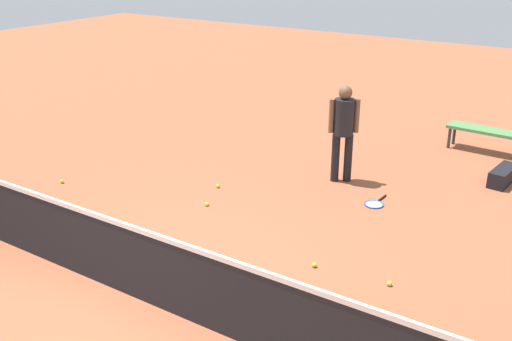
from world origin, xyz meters
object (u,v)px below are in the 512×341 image
object	(u,v)px
tennis_ball_baseline	(62,181)
courtside_bench	(487,132)
player_near_side	(344,126)
tennis_racket_near_player	(375,204)
tennis_ball_midcourt	(207,204)
tennis_ball_by_net	(314,265)
equipment_bag	(504,175)
tennis_ball_stray_left	(389,283)
tennis_ball_near_player	(218,186)

from	to	relation	value
tennis_ball_baseline	courtside_bench	distance (m)	8.07
player_near_side	tennis_racket_near_player	world-z (taller)	player_near_side
tennis_ball_midcourt	courtside_bench	world-z (taller)	courtside_bench
tennis_ball_by_net	equipment_bag	bearing A→B (deg)	-108.71
tennis_racket_near_player	tennis_ball_midcourt	size ratio (longest dim) A/B	9.00
tennis_ball_baseline	tennis_ball_stray_left	world-z (taller)	same
tennis_ball_baseline	equipment_bag	distance (m)	7.68
tennis_racket_near_player	tennis_ball_by_net	bearing A→B (deg)	91.93
tennis_ball_near_player	equipment_bag	xyz separation A→B (m)	(-4.04, -2.89, 0.11)
player_near_side	courtside_bench	xyz separation A→B (m)	(-1.78, -2.86, -0.59)
tennis_ball_by_net	tennis_ball_stray_left	world-z (taller)	same
tennis_ball_near_player	tennis_ball_by_net	size ratio (longest dim) A/B	1.00
tennis_ball_near_player	equipment_bag	distance (m)	4.97
tennis_ball_midcourt	tennis_ball_baseline	world-z (taller)	same
tennis_ball_stray_left	equipment_bag	bearing A→B (deg)	-96.49
tennis_ball_baseline	tennis_ball_stray_left	size ratio (longest dim) A/B	1.00
tennis_ball_by_net	tennis_ball_baseline	xyz separation A→B (m)	(4.98, -0.09, 0.00)
tennis_ball_baseline	equipment_bag	world-z (taller)	equipment_bag
tennis_racket_near_player	tennis_ball_stray_left	world-z (taller)	tennis_ball_stray_left
tennis_ball_by_net	tennis_racket_near_player	bearing A→B (deg)	-88.07
player_near_side	equipment_bag	xyz separation A→B (m)	(-2.42, -1.46, -0.87)
tennis_racket_near_player	tennis_ball_midcourt	bearing A→B (deg)	34.14
tennis_racket_near_player	courtside_bench	bearing A→B (deg)	-104.35
tennis_racket_near_player	courtside_bench	world-z (taller)	courtside_bench
courtside_bench	tennis_ball_near_player	bearing A→B (deg)	51.65
tennis_ball_midcourt	tennis_racket_near_player	bearing A→B (deg)	-145.86
tennis_ball_near_player	tennis_ball_by_net	bearing A→B (deg)	151.55
tennis_ball_midcourt	tennis_ball_stray_left	xyz separation A→B (m)	(-3.28, 0.60, 0.00)
equipment_bag	tennis_ball_by_net	bearing A→B (deg)	71.29
player_near_side	tennis_ball_by_net	size ratio (longest dim) A/B	25.76
tennis_racket_near_player	tennis_ball_near_player	bearing A→B (deg)	18.24
tennis_ball_baseline	courtside_bench	size ratio (longest dim) A/B	0.04
player_near_side	tennis_ball_baseline	world-z (taller)	player_near_side
player_near_side	tennis_ball_midcourt	distance (m)	2.68
tennis_ball_near_player	equipment_bag	bearing A→B (deg)	-144.41
tennis_ball_by_net	courtside_bench	xyz separation A→B (m)	(-0.81, -5.69, 0.38)
tennis_racket_near_player	tennis_ball_by_net	world-z (taller)	tennis_ball_by_net
tennis_ball_by_net	tennis_ball_baseline	distance (m)	4.98
tennis_ball_baseline	equipment_bag	size ratio (longest dim) A/B	0.08
equipment_bag	tennis_ball_midcourt	bearing A→B (deg)	43.58
courtside_bench	equipment_bag	size ratio (longest dim) A/B	1.84
courtside_bench	tennis_ball_stray_left	bearing A→B (deg)	91.71
tennis_racket_near_player	tennis_ball_by_net	xyz separation A→B (m)	(-0.07, 2.23, 0.02)
player_near_side	equipment_bag	distance (m)	2.95
tennis_racket_near_player	tennis_ball_by_net	size ratio (longest dim) A/B	9.00
tennis_ball_near_player	equipment_bag	world-z (taller)	equipment_bag
tennis_ball_baseline	tennis_ball_stray_left	bearing A→B (deg)	-179.73
tennis_ball_stray_left	equipment_bag	size ratio (longest dim) A/B	0.08
tennis_ball_baseline	equipment_bag	bearing A→B (deg)	-146.83
tennis_ball_near_player	tennis_ball_midcourt	size ratio (longest dim) A/B	1.00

